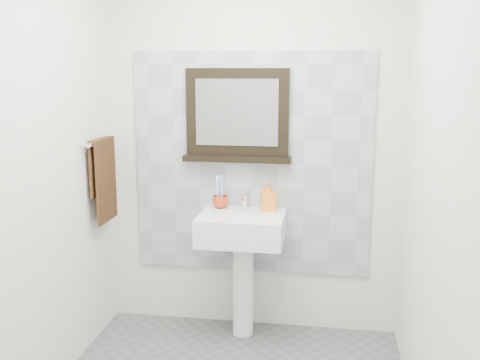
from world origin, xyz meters
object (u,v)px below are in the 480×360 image
(hand_towel, at_px, (103,173))
(soap_dispenser, at_px, (268,196))
(toothbrush_cup, at_px, (220,202))
(framed_mirror, at_px, (237,117))
(pedestal_sink, at_px, (242,241))

(hand_towel, bearing_deg, soap_dispenser, 9.23)
(toothbrush_cup, height_order, framed_mirror, framed_mirror)
(pedestal_sink, xyz_separation_m, framed_mirror, (-0.06, 0.19, 0.79))
(toothbrush_cup, bearing_deg, hand_towel, -165.44)
(framed_mirror, relative_size, hand_towel, 1.32)
(hand_towel, bearing_deg, toothbrush_cup, 14.56)
(toothbrush_cup, bearing_deg, framed_mirror, 26.51)
(pedestal_sink, bearing_deg, soap_dispenser, 36.19)
(toothbrush_cup, height_order, hand_towel, hand_towel)
(toothbrush_cup, relative_size, soap_dispenser, 0.55)
(soap_dispenser, bearing_deg, hand_towel, 168.43)
(toothbrush_cup, relative_size, hand_towel, 0.19)
(pedestal_sink, relative_size, framed_mirror, 1.33)
(soap_dispenser, relative_size, hand_towel, 0.35)
(pedestal_sink, relative_size, soap_dispenser, 4.95)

